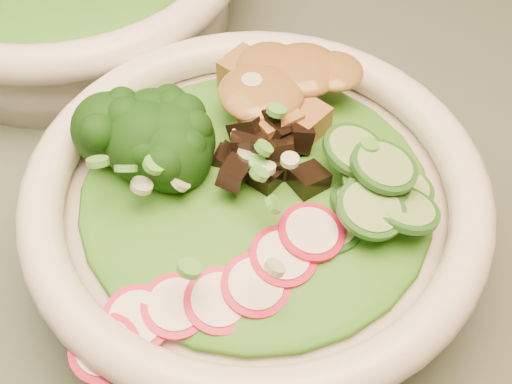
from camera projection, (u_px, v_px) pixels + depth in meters
name	position (u px, v px, depth m)	size (l,w,h in m)	color
dining_table	(395.00, 163.00, 0.69)	(1.20, 0.80, 0.75)	black
salad_bowl	(256.00, 212.00, 0.45)	(0.29, 0.29, 0.08)	silver
lettuce_bed	(256.00, 191.00, 0.44)	(0.22, 0.22, 0.03)	#226415
broccoli_florets	(147.00, 157.00, 0.43)	(0.09, 0.07, 0.05)	black
radish_slices	(233.00, 286.00, 0.39)	(0.12, 0.04, 0.02)	#B50D32
cucumber_slices	(372.00, 199.00, 0.42)	(0.07, 0.07, 0.04)	#86B061
mushroom_heap	(261.00, 159.00, 0.43)	(0.07, 0.07, 0.04)	black
tofu_cubes	(281.00, 100.00, 0.47)	(0.10, 0.06, 0.04)	olive
peanut_sauce	(282.00, 85.00, 0.46)	(0.07, 0.06, 0.02)	brown
scallion_garnish	(256.00, 163.00, 0.42)	(0.21, 0.21, 0.03)	#4F9F38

